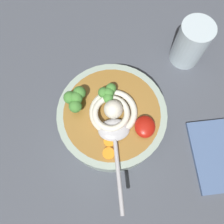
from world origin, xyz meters
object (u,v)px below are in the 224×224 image
Objects in this scene: drinking_glass at (191,44)px; noodle_pile at (113,112)px; soup_bowl at (112,117)px; folded_napkin at (217,155)px; soup_spoon at (115,137)px.

noodle_pile is at bearing -41.36° from drinking_glass.
soup_bowl is 1.43× the size of folded_napkin.
folded_napkin is (5.43, 22.86, -7.87)cm from noodle_pile.
noodle_pile is 0.67× the size of folded_napkin.
soup_spoon is at bearing -91.57° from folded_napkin.
noodle_pile is 24.77cm from drinking_glass.
soup_spoon is at bearing 10.05° from soup_bowl.
noodle_pile is 0.94× the size of drinking_glass.
soup_spoon is 1.59× the size of drinking_glass.
noodle_pile is at bearing 26.93° from soup_bowl.
noodle_pile reaches higher than folded_napkin.
folded_napkin is at bearing 78.38° from soup_spoon.
soup_bowl is at bearing 180.00° from soup_spoon.
soup_spoon is 23.32cm from folded_napkin.
noodle_pile is at bearing -103.37° from folded_napkin.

